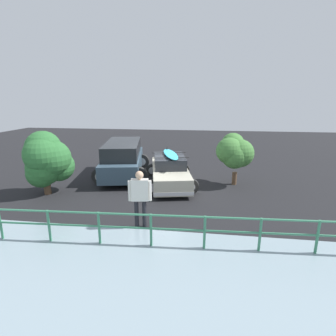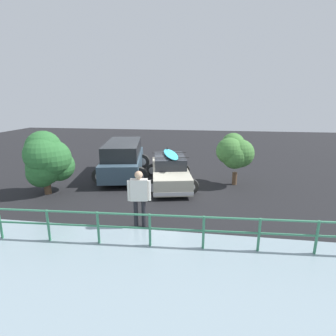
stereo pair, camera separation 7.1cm
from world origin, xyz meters
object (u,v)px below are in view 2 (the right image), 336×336
(person_bystander, at_px, (139,194))
(bush_near_left, at_px, (235,151))
(suv_car, at_px, (124,158))
(bush_near_right, at_px, (47,160))
(sedan_car, at_px, (170,171))

(person_bystander, relative_size, bush_near_left, 0.77)
(suv_car, height_order, bush_near_right, bush_near_right)
(suv_car, relative_size, bush_near_right, 1.95)
(suv_car, distance_m, bush_near_left, 5.62)
(person_bystander, xyz_separation_m, bush_near_left, (-3.29, -4.67, 0.54))
(suv_car, xyz_separation_m, bush_near_left, (-5.52, 0.82, 0.72))
(person_bystander, height_order, bush_near_right, bush_near_right)
(bush_near_left, distance_m, bush_near_right, 8.12)
(suv_car, height_order, person_bystander, person_bystander)
(suv_car, distance_m, person_bystander, 5.92)
(suv_car, relative_size, bush_near_left, 2.18)
(sedan_car, xyz_separation_m, bush_near_left, (-2.94, -0.25, 1.00))
(sedan_car, distance_m, bush_near_right, 5.32)
(person_bystander, xyz_separation_m, bush_near_right, (4.51, -2.42, 0.36))
(sedan_car, height_order, suv_car, suv_car)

